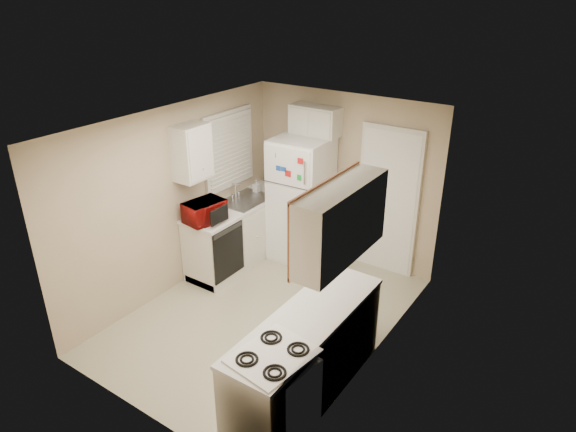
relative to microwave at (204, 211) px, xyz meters
The scene contains 19 objects.
floor 1.53m from the microwave, 10.69° to the right, with size 3.80×3.80×0.00m, color beige.
ceiling 1.75m from the microwave, 10.69° to the right, with size 3.80×3.80×0.00m, color white.
wall_left 0.40m from the microwave, 145.78° to the right, with size 3.80×3.80×0.00m, color #C1AD8F.
wall_right 2.51m from the microwave, ahead, with size 3.80×3.80×0.00m, color #C1AD8F.
wall_back 2.02m from the microwave, 57.09° to the left, with size 2.80×2.80×0.00m, color #C1AD8F.
wall_front 2.38m from the microwave, 62.52° to the right, with size 2.80×2.80×0.00m, color #C1AD8F.
left_counter 0.92m from the microwave, 90.34° to the left, with size 0.60×1.80×0.90m, color silver.
dishwasher 0.64m from the microwave, 18.05° to the left, with size 0.03×0.58×0.72m, color black.
sink 0.86m from the microwave, 90.28° to the left, with size 0.54×0.74×0.16m, color gray.
microwave is the anchor object (origin of this frame).
soap_bottle 1.17m from the microwave, 92.65° to the left, with size 0.09×0.09×0.19m, color silver.
window_blinds 1.04m from the microwave, 107.40° to the left, with size 0.10×0.98×1.08m, color silver.
upper_cabinet_left 0.77m from the microwave, behind, with size 0.30×0.45×0.70m, color silver.
refrigerator 1.45m from the microwave, 63.63° to the left, with size 0.74×0.72×1.80m, color white.
cabinet_over_fridge 1.94m from the microwave, 65.73° to the left, with size 0.70×0.30×0.40m, color silver.
interior_door 2.44m from the microwave, 42.63° to the left, with size 0.86×0.06×2.08m, color white.
right_counter 2.49m from the microwave, 24.63° to the right, with size 0.60×2.00×0.90m, color silver.
stove 2.84m from the microwave, 35.84° to the right, with size 0.54×0.67×0.81m, color white.
upper_cabinet_right 2.56m from the microwave, 16.77° to the right, with size 0.30×1.20×0.70m, color silver.
Camera 1 is at (3.15, -4.14, 3.76)m, focal length 32.00 mm.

